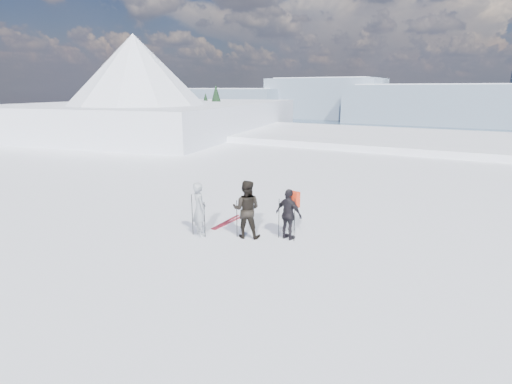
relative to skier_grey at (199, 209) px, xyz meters
The scene contains 9 objects.
lake_basin 28.69m from the skier_grey, 83.32° to the left, with size 820.00×820.00×71.62m.
far_mountain_range 453.58m from the skier_grey, 85.85° to the left, with size 770.00×110.00×53.00m.
near_ridge 35.86m from the skier_grey, 130.96° to the left, with size 31.37×35.68×25.62m.
skier_grey is the anchor object (origin of this frame).
skier_dark 1.49m from the skier_grey, 22.75° to the left, with size 0.89×0.69×1.83m, color black.
skier_pack 2.80m from the skier_grey, 22.16° to the left, with size 0.93×0.39×1.59m, color black.
backpack 3.10m from the skier_grey, 26.17° to the left, with size 0.34×0.19×0.49m, color red.
ski_poles 1.43m from the skier_grey, 19.84° to the left, with size 3.09×1.10×1.36m.
skis_loose 1.69m from the skier_grey, 86.51° to the left, with size 0.28×1.70×0.03m.
Camera 1 is at (4.08, -7.17, 4.53)m, focal length 28.00 mm.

